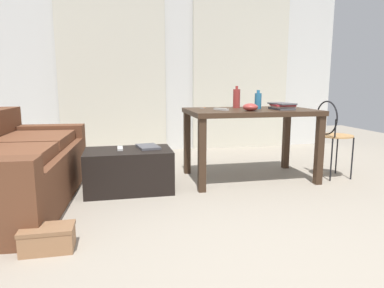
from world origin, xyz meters
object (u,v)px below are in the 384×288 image
tv_remote_on_table (221,109)px  shoebox (48,239)px  book_stack (282,106)px  magazine (148,147)px  coffee_table (129,170)px  scissors (203,108)px  bowl (250,107)px  bottle_near (237,98)px  craft_table (250,119)px  bottle_far (258,101)px  tv_remote_primary (120,148)px  couch (11,169)px  wire_chair (331,130)px

tv_remote_on_table → shoebox: (-1.50, -1.25, -0.69)m
book_stack → magazine: book_stack is taller
coffee_table → scissors: 1.10m
bowl → tv_remote_on_table: (-0.26, 0.15, -0.03)m
magazine → book_stack: bearing=-9.2°
bowl → scissors: bowl is taller
bottle_near → magazine: 1.17m
craft_table → bottle_far: bottle_far is taller
tv_remote_on_table → tv_remote_primary: size_ratio=0.96×
magazine → couch: bearing=-179.6°
bowl → scissors: 0.60m
bottle_far → wire_chair: bearing=-14.9°
wire_chair → shoebox: bearing=-156.7°
craft_table → book_stack: book_stack is taller
craft_table → tv_remote_on_table: 0.37m
coffee_table → magazine: 0.30m
bottle_near → tv_remote_on_table: 0.41m
bowl → tv_remote_primary: size_ratio=0.82×
tv_remote_primary → shoebox: (-0.47, -1.19, -0.34)m
bottle_near → bowl: 0.45m
magazine → bottle_far: bearing=-1.9°
book_stack → bottle_far: bearing=143.9°
wire_chair → bottle_far: bottle_far is taller
bowl → tv_remote_primary: bowl is taller
couch → book_stack: 2.67m
bowl → book_stack: bowl is taller
scissors → magazine: scissors is taller
book_stack → shoebox: book_stack is taller
craft_table → shoebox: size_ratio=4.15×
bowl → book_stack: size_ratio=0.49×
craft_table → tv_remote_primary: craft_table is taller
couch → bottle_near: 2.36m
bottle_near → bottle_far: size_ratio=1.21×
book_stack → bowl: bearing=-163.1°
magazine → coffee_table: bearing=-170.9°
book_stack → shoebox: size_ratio=0.98×
couch → bottle_far: size_ratio=10.07×
bottle_near → coffee_table: bearing=-161.9°
wire_chair → bowl: (-0.97, -0.07, 0.26)m
bottle_far → shoebox: (-1.95, -1.38, -0.77)m
scissors → magazine: 0.82m
craft_table → scissors: size_ratio=12.14×
couch → wire_chair: (3.18, 0.17, 0.23)m
bottle_near → couch: bearing=-166.2°
bottle_near → book_stack: 0.52m
couch → wire_chair: size_ratio=2.37×
tv_remote_on_table → craft_table: bearing=-16.8°
book_stack → tv_remote_on_table: book_stack is taller
couch → tv_remote_primary: (0.93, 0.19, 0.11)m
bottle_far → craft_table: bearing=-152.9°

